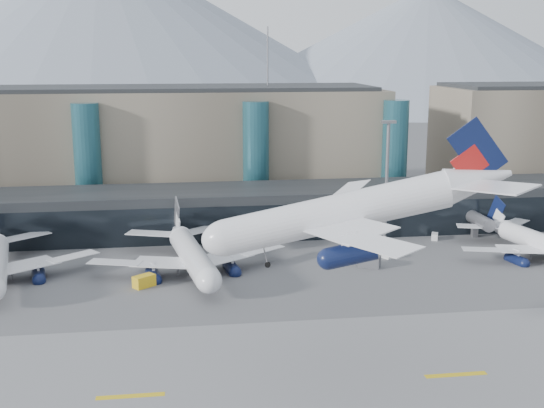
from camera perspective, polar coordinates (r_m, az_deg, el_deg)
The scene contains 16 objects.
ground at distance 98.82m, azimuth 0.68°, elevation -10.95°, with size 900.00×900.00×0.00m, color #515154.
runway_strip at distance 85.44m, azimuth 2.22°, elevation -14.91°, with size 400.00×40.00×0.04m, color slate.
runway_markings at distance 85.43m, azimuth 2.22°, elevation -14.90°, with size 128.00×1.00×0.02m.
concourse at distance 151.91m, azimuth -2.52°, elevation -0.57°, with size 170.00×27.00×10.00m.
terminal_main at distance 181.58m, azimuth -11.42°, elevation 4.72°, with size 130.00×30.00×31.00m.
teal_towers at distance 165.60m, azimuth -8.25°, elevation 3.60°, with size 116.40×19.40×46.00m.
mountain_ridge at distance 470.58m, azimuth -4.33°, elevation 13.29°, with size 910.00×400.00×110.00m.
lightmast_mid at distance 146.46m, azimuth 9.59°, elevation 2.55°, with size 3.00×1.20×25.60m.
hero_jet at distance 80.58m, azimuth 7.94°, elevation 0.41°, with size 38.46×38.51×12.50m.
jet_parked_mid at distance 127.01m, azimuth -6.95°, elevation -3.40°, with size 38.27×38.60×12.48m.
jet_parked_right at distance 144.51m, azimuth 21.03°, elevation -2.43°, with size 33.41×34.08×10.98m.
veh_b at distance 132.97m, azimuth -4.51°, elevation -4.39°, with size 2.63×1.62×1.52m, color gold.
veh_c at distance 129.59m, azimuth 8.14°, elevation -4.76°, with size 4.06×2.14×2.26m, color #4B4B50.
veh_d at distance 151.02m, azimuth 13.45°, elevation -2.66°, with size 2.44×1.31×1.39m, color silver.
veh_g at distance 135.85m, azimuth 9.54°, elevation -4.17°, with size 2.53×1.48×1.48m, color silver.
veh_h at distance 119.85m, azimuth -10.65°, elevation -6.36°, with size 3.71×1.95×2.05m, color gold.
Camera 1 is at (-13.44, -89.62, 39.41)m, focal length 45.00 mm.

